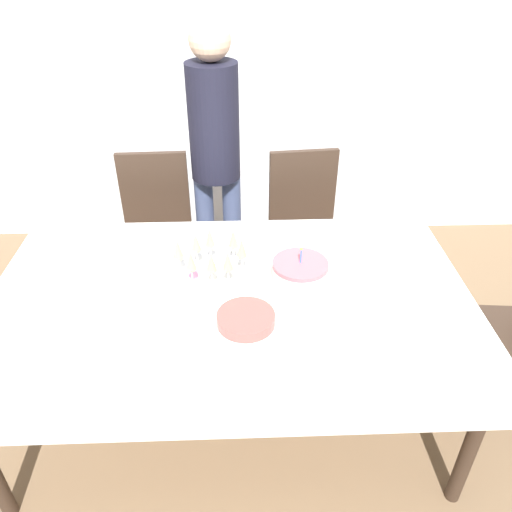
% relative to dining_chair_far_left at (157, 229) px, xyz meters
% --- Properties ---
extents(ground_plane, '(12.00, 12.00, 0.00)m').
position_rel_dining_chair_far_left_xyz_m(ground_plane, '(0.44, -0.89, -0.52)').
color(ground_plane, brown).
extents(wall_back, '(8.00, 0.05, 2.70)m').
position_rel_dining_chair_far_left_xyz_m(wall_back, '(0.44, 0.88, 0.83)').
color(wall_back, silver).
rests_on(wall_back, ground_plane).
extents(dining_table, '(1.99, 1.15, 0.75)m').
position_rel_dining_chair_far_left_xyz_m(dining_table, '(0.44, -0.89, 0.13)').
color(dining_table, white).
rests_on(dining_table, ground_plane).
extents(dining_chair_far_left, '(0.44, 0.44, 0.95)m').
position_rel_dining_chair_far_left_xyz_m(dining_chair_far_left, '(0.00, 0.00, 0.00)').
color(dining_chair_far_left, '#38281E').
rests_on(dining_chair_far_left, ground_plane).
extents(dining_chair_far_right, '(0.46, 0.46, 0.95)m').
position_rel_dining_chair_far_left_xyz_m(dining_chair_far_right, '(0.88, -0.00, 0.00)').
color(dining_chair_far_right, '#38281E').
rests_on(dining_chair_far_right, ground_plane).
extents(birthday_cake, '(0.23, 0.23, 0.18)m').
position_rel_dining_chair_far_left_xyz_m(birthday_cake, '(0.74, -0.86, 0.28)').
color(birthday_cake, silver).
rests_on(birthday_cake, dining_table).
extents(champagne_tray, '(0.37, 0.37, 0.18)m').
position_rel_dining_chair_far_left_xyz_m(champagne_tray, '(0.37, -0.79, 0.31)').
color(champagne_tray, silver).
rests_on(champagne_tray, dining_table).
extents(plate_stack_main, '(0.22, 0.22, 0.04)m').
position_rel_dining_chair_far_left_xyz_m(plate_stack_main, '(0.51, -1.11, 0.25)').
color(plate_stack_main, '#CC4C47').
rests_on(plate_stack_main, dining_table).
extents(cake_knife, '(0.30, 0.05, 0.00)m').
position_rel_dining_chair_far_left_xyz_m(cake_knife, '(0.73, -1.07, 0.23)').
color(cake_knife, silver).
rests_on(cake_knife, dining_table).
extents(fork_pile, '(0.17, 0.06, 0.02)m').
position_rel_dining_chair_far_left_xyz_m(fork_pile, '(0.21, -1.04, 0.24)').
color(fork_pile, silver).
rests_on(fork_pile, dining_table).
extents(napkin_pile, '(0.15, 0.15, 0.01)m').
position_rel_dining_chair_far_left_xyz_m(napkin_pile, '(0.23, -0.85, 0.23)').
color(napkin_pile, pink).
rests_on(napkin_pile, dining_table).
extents(person_standing, '(0.28, 0.28, 1.65)m').
position_rel_dining_chair_far_left_xyz_m(person_standing, '(0.36, 0.12, 0.47)').
color(person_standing, '#3F4C72').
rests_on(person_standing, ground_plane).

